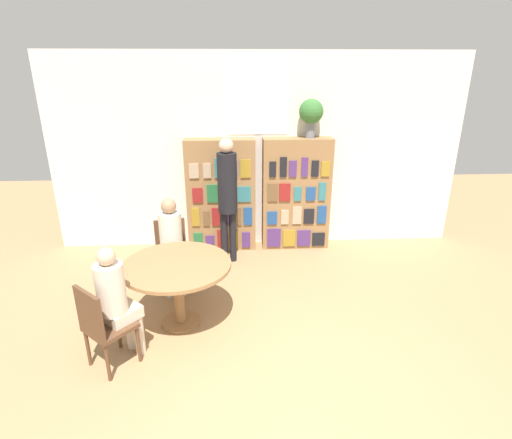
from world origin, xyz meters
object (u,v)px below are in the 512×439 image
object	(u,v)px
reading_table	(177,274)
bookshelf_right	(296,194)
chair_left_side	(172,250)
seated_reader_left	(171,240)
bookshelf_left	(221,196)
chair_near_camera	(102,324)
librarian_standing	(227,189)
flower_vase	(311,113)
seated_reader_right	(116,297)

from	to	relation	value
reading_table	bookshelf_right	bearing A→B (deg)	51.92
chair_left_side	seated_reader_left	xyz separation A→B (m)	(0.04, -0.17, 0.22)
bookshelf_left	seated_reader_left	xyz separation A→B (m)	(-0.60, -1.33, -0.16)
chair_near_camera	bookshelf_right	bearing A→B (deg)	92.72
bookshelf_right	librarian_standing	distance (m)	1.21
flower_vase	reading_table	xyz separation A→B (m)	(-1.80, -2.07, -1.50)
chair_near_camera	librarian_standing	xyz separation A→B (m)	(1.17, 2.26, 0.63)
chair_left_side	seated_reader_right	distance (m)	1.52
flower_vase	seated_reader_right	world-z (taller)	flower_vase
flower_vase	librarian_standing	bearing A→B (deg)	-158.00
chair_near_camera	flower_vase	bearing A→B (deg)	90.57
bookshelf_left	seated_reader_left	size ratio (longest dim) A/B	1.41
bookshelf_left	chair_near_camera	world-z (taller)	bookshelf_left
bookshelf_right	chair_left_side	size ratio (longest dim) A/B	1.97
bookshelf_right	reading_table	world-z (taller)	bookshelf_right
bookshelf_left	bookshelf_right	bearing A→B (deg)	-0.00
flower_vase	seated_reader_right	bearing A→B (deg)	-131.16
bookshelf_right	bookshelf_left	bearing A→B (deg)	180.00
chair_left_side	flower_vase	bearing A→B (deg)	-162.13
seated_reader_left	seated_reader_right	size ratio (longest dim) A/B	1.01
bookshelf_right	flower_vase	bearing A→B (deg)	1.56
flower_vase	librarian_standing	distance (m)	1.68
flower_vase	chair_near_camera	distance (m)	4.02
reading_table	librarian_standing	bearing A→B (deg)	70.71
chair_left_side	seated_reader_left	world-z (taller)	seated_reader_left
seated_reader_left	bookshelf_left	bearing A→B (deg)	-126.53
reading_table	bookshelf_left	bearing A→B (deg)	78.03
reading_table	librarian_standing	size ratio (longest dim) A/B	0.64
bookshelf_right	flower_vase	size ratio (longest dim) A/B	3.11
chair_near_camera	librarian_standing	bearing A→B (deg)	104.41
bookshelf_left	reading_table	bearing A→B (deg)	-101.97
bookshelf_left	librarian_standing	size ratio (longest dim) A/B	0.95
seated_reader_right	chair_near_camera	bearing A→B (deg)	-90.00
bookshelf_left	reading_table	distance (m)	2.13
bookshelf_right	seated_reader_left	bearing A→B (deg)	-143.31
seated_reader_right	flower_vase	bearing A→B (deg)	90.60
flower_vase	reading_table	bearing A→B (deg)	-130.99
librarian_standing	seated_reader_left	bearing A→B (deg)	-130.66
bookshelf_right	reading_table	size ratio (longest dim) A/B	1.48
seated_reader_right	librarian_standing	distance (m)	2.41
chair_near_camera	chair_left_side	distance (m)	1.66
flower_vase	reading_table	distance (m)	3.13
bookshelf_left	flower_vase	bearing A→B (deg)	0.21
chair_left_side	seated_reader_left	distance (m)	0.28
chair_near_camera	seated_reader_right	world-z (taller)	seated_reader_right
bookshelf_right	seated_reader_left	world-z (taller)	bookshelf_right
reading_table	chair_left_side	xyz separation A→B (m)	(-0.20, 0.91, -0.13)
reading_table	seated_reader_right	bearing A→B (deg)	-131.76
seated_reader_left	seated_reader_right	distance (m)	1.35
chair_left_side	seated_reader_left	bearing A→B (deg)	90.00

